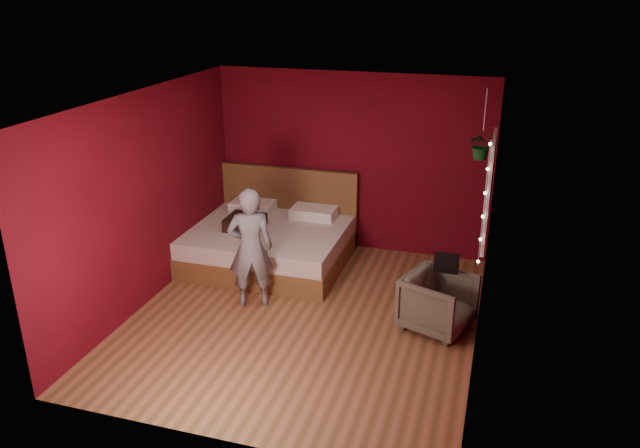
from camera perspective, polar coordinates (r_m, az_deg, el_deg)
The scene contains 10 objects.
floor at distance 7.57m, azimuth -1.45°, elevation -8.47°, with size 4.50×4.50×0.00m, color #9C5F3E.
room_walls at distance 6.88m, azimuth -1.58°, elevation 3.73°, with size 4.04×4.54×2.62m.
window at distance 7.47m, azimuth 15.17°, elevation 2.98°, with size 0.05×0.97×1.27m.
fairy_lights at distance 6.98m, azimuth 14.76°, elevation 1.70°, with size 0.04×0.04×1.45m.
bed at distance 8.90m, azimuth -4.48°, elevation -1.55°, with size 2.13×1.81×1.17m.
person at distance 7.55m, azimuth -6.37°, elevation -2.22°, with size 0.55×0.36×1.51m, color slate.
armchair at distance 7.31m, azimuth 10.74°, elevation -7.05°, with size 0.71×0.73×0.67m, color #5B5B48.
handbag at distance 7.25m, azimuth 11.49°, elevation -3.51°, with size 0.28×0.14×0.20m, color black.
throw_pillow at distance 8.74m, azimuth -6.87°, elevation 0.14°, with size 0.48×0.48×0.17m, color black.
hanging_plant at distance 7.76m, azimuth 14.58°, elevation 7.02°, with size 0.40×0.37×0.85m.
Camera 1 is at (2.07, -6.21, 3.78)m, focal length 35.00 mm.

